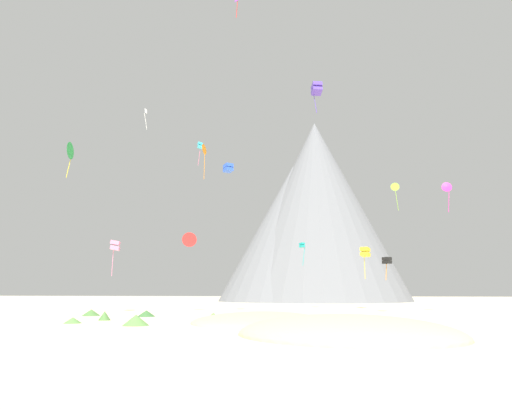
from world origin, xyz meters
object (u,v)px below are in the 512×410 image
at_px(kite_magenta_mid, 447,188).
at_px(kite_white_high, 146,115).
at_px(kite_red_low, 189,239).
at_px(kite_pink_low, 115,246).
at_px(bush_mid_center, 136,320).
at_px(kite_orange_high, 205,150).
at_px(kite_violet_high, 238,0).
at_px(kite_lime_mid, 395,188).
at_px(kite_yellow_low, 365,252).
at_px(bush_near_right, 91,313).
at_px(bush_scatter_east, 73,320).
at_px(rock_massif, 309,217).
at_px(kite_teal_low, 302,246).
at_px(kite_black_low, 387,261).
at_px(bush_near_left, 105,316).
at_px(kite_cyan_high, 200,146).
at_px(kite_blue_mid, 228,168).
at_px(bush_ridge_crest, 146,313).
at_px(kite_green_mid, 69,151).
at_px(bush_far_left, 213,316).
at_px(kite_indigo_high, 317,89).

height_order(kite_magenta_mid, kite_white_high, kite_white_high).
xyz_separation_m(kite_red_low, kite_pink_low, (-9.64, -3.37, -1.09)).
bearing_deg(bush_mid_center, kite_orange_high, 95.89).
distance_m(kite_violet_high, kite_lime_mid, 43.50).
relative_size(bush_mid_center, kite_lime_mid, 0.43).
bearing_deg(kite_white_high, kite_yellow_low, -26.69).
distance_m(bush_near_right, kite_orange_high, 33.56).
relative_size(kite_orange_high, kite_yellow_low, 1.19).
distance_m(bush_scatter_east, rock_massif, 95.90).
height_order(bush_mid_center, kite_teal_low, kite_teal_low).
bearing_deg(kite_black_low, kite_violet_high, 75.36).
bearing_deg(kite_orange_high, bush_near_left, 143.69).
bearing_deg(kite_lime_mid, kite_cyan_high, 8.57).
bearing_deg(kite_cyan_high, kite_blue_mid, -2.76).
relative_size(bush_ridge_crest, kite_magenta_mid, 0.50).
distance_m(bush_mid_center, rock_massif, 96.45).
bearing_deg(kite_yellow_low, bush_mid_center, 83.79).
relative_size(bush_scatter_east, kite_pink_low, 0.32).
distance_m(bush_ridge_crest, kite_green_mid, 25.48).
bearing_deg(kite_teal_low, kite_green_mid, -10.79).
bearing_deg(kite_cyan_high, bush_far_left, -8.32).
bearing_deg(kite_green_mid, bush_mid_center, 37.87).
distance_m(kite_blue_mid, kite_indigo_high, 17.14).
bearing_deg(kite_violet_high, kite_magenta_mid, -75.11).
height_order(kite_orange_high, kite_yellow_low, kite_orange_high).
bearing_deg(kite_blue_mid, kite_white_high, -81.25).
relative_size(kite_green_mid, kite_white_high, 1.24).
bearing_deg(kite_green_mid, kite_white_high, 165.15).
distance_m(kite_magenta_mid, kite_indigo_high, 22.47).
bearing_deg(bush_scatter_east, kite_lime_mid, 51.26).
bearing_deg(rock_massif, bush_mid_center, -97.33).
relative_size(bush_scatter_east, kite_black_low, 0.51).
height_order(bush_near_left, kite_violet_high, kite_violet_high).
distance_m(kite_white_high, kite_indigo_high, 34.06).
xyz_separation_m(bush_far_left, kite_violet_high, (1.46, 4.64, 40.37)).
bearing_deg(kite_pink_low, kite_red_low, -86.48).
height_order(bush_mid_center, kite_pink_low, kite_pink_low).
bearing_deg(kite_red_low, kite_blue_mid, 135.68).
xyz_separation_m(rock_massif, kite_violet_high, (-6.41, -77.37, 16.75)).
height_order(kite_red_low, kite_blue_mid, kite_blue_mid).
height_order(kite_orange_high, kite_black_low, kite_orange_high).
distance_m(bush_ridge_crest, kite_white_high, 43.18).
relative_size(kite_violet_high, kite_white_high, 0.85).
relative_size(kite_teal_low, kite_white_high, 0.94).
xyz_separation_m(kite_orange_high, kite_indigo_high, (18.98, -10.13, 5.01)).
xyz_separation_m(bush_scatter_east, bush_mid_center, (6.74, -1.75, 0.19)).
bearing_deg(kite_magenta_mid, bush_mid_center, -143.31).
distance_m(kite_yellow_low, kite_lime_mid, 16.60).
relative_size(rock_massif, kite_lime_mid, 14.10).
relative_size(kite_white_high, kite_lime_mid, 0.78).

